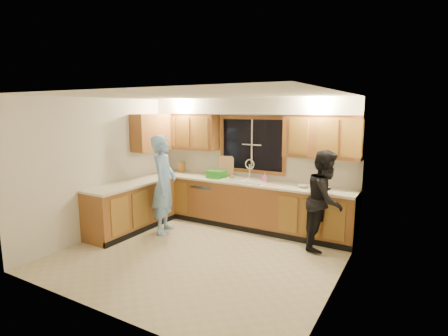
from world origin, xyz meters
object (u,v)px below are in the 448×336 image
object	(u,v)px
dishwasher	(208,201)
sink	(245,183)
woman	(325,200)
stove	(109,214)
bowl	(303,186)
soap_bottle	(264,177)
dish_crate	(217,174)
knife_block	(182,167)
man	(164,184)

from	to	relation	value
dishwasher	sink	bearing A→B (deg)	0.99
woman	stove	bearing A→B (deg)	115.48
stove	bowl	world-z (taller)	bowl
dishwasher	soap_bottle	world-z (taller)	soap_bottle
woman	soap_bottle	xyz separation A→B (m)	(-1.25, 0.37, 0.19)
sink	dishwasher	distance (m)	0.96
sink	bowl	xyz separation A→B (m)	(1.16, -0.02, 0.08)
stove	dish_crate	bearing A→B (deg)	56.91
sink	woman	world-z (taller)	woman
knife_block	bowl	xyz separation A→B (m)	(2.82, -0.18, -0.09)
dishwasher	woman	distance (m)	2.54
knife_block	soap_bottle	world-z (taller)	knife_block
stove	soap_bottle	xyz separation A→B (m)	(2.19, 1.86, 0.56)
soap_bottle	bowl	distance (m)	0.78
woman	bowl	xyz separation A→B (m)	(-0.47, 0.31, 0.12)
man	bowl	bearing A→B (deg)	-89.10
dishwasher	knife_block	bearing A→B (deg)	167.86
man	woman	xyz separation A→B (m)	(2.79, 0.72, -0.09)
knife_block	soap_bottle	size ratio (longest dim) A/B	1.20
woman	bowl	size ratio (longest dim) A/B	8.34
dishwasher	stove	bearing A→B (deg)	-117.69
dishwasher	man	xyz separation A→B (m)	(-0.31, -1.04, 0.51)
knife_block	dishwasher	bearing A→B (deg)	-27.08
stove	woman	size ratio (longest dim) A/B	0.55
sink	bowl	distance (m)	1.16
dish_crate	bowl	bearing A→B (deg)	0.33
dish_crate	soap_bottle	bearing A→B (deg)	4.13
dish_crate	stove	bearing A→B (deg)	-123.09
dish_crate	soap_bottle	world-z (taller)	soap_bottle
stove	dish_crate	distance (m)	2.21
man	dish_crate	world-z (taller)	man
sink	stove	distance (m)	2.60
dishwasher	woman	xyz separation A→B (m)	(2.48, -0.32, 0.41)
sink	woman	xyz separation A→B (m)	(1.63, -0.33, -0.04)
sink	soap_bottle	xyz separation A→B (m)	(0.39, 0.04, 0.15)
woman	knife_block	size ratio (longest dim) A/B	7.30
stove	woman	xyz separation A→B (m)	(3.43, 1.49, 0.37)
stove	soap_bottle	size ratio (longest dim) A/B	4.77
knife_block	man	bearing A→B (deg)	-82.85
woman	soap_bottle	distance (m)	1.32
dish_crate	soap_bottle	distance (m)	1.02
soap_bottle	bowl	size ratio (longest dim) A/B	0.95
stove	dishwasher	bearing A→B (deg)	62.31
man	soap_bottle	xyz separation A→B (m)	(1.55, 1.09, 0.10)
man	bowl	xyz separation A→B (m)	(2.32, 1.03, 0.03)
dishwasher	dish_crate	size ratio (longest dim) A/B	2.46
sink	knife_block	bearing A→B (deg)	174.54
dishwasher	man	bearing A→B (deg)	-106.65
sink	man	distance (m)	1.57
knife_block	bowl	bearing A→B (deg)	-18.63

